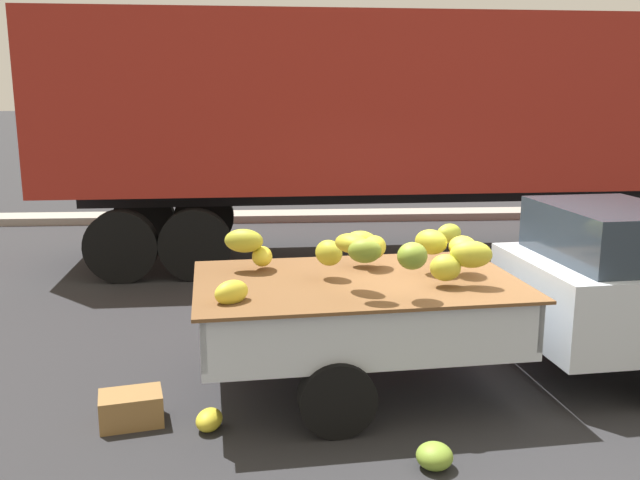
# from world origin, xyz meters

# --- Properties ---
(ground) EXTENTS (220.00, 220.00, 0.00)m
(ground) POSITION_xyz_m (0.00, 0.00, 0.00)
(ground) COLOR #28282B
(curb_strip) EXTENTS (80.00, 0.80, 0.16)m
(curb_strip) POSITION_xyz_m (0.00, 8.88, 0.08)
(curb_strip) COLOR gray
(curb_strip) RESTS_ON ground
(pickup_truck) EXTENTS (5.36, 2.28, 1.70)m
(pickup_truck) POSITION_xyz_m (0.86, 0.04, 0.89)
(pickup_truck) COLOR silver
(pickup_truck) RESTS_ON ground
(semi_trailer) EXTENTS (12.09, 3.04, 3.95)m
(semi_trailer) POSITION_xyz_m (0.37, 5.27, 2.54)
(semi_trailer) COLOR maroon
(semi_trailer) RESTS_ON ground
(fallen_banana_bunch_near_tailgate) EXTENTS (0.28, 0.33, 0.18)m
(fallen_banana_bunch_near_tailgate) POSITION_xyz_m (-2.50, -0.86, 0.09)
(fallen_banana_bunch_near_tailgate) COLOR gold
(fallen_banana_bunch_near_tailgate) RESTS_ON ground
(fallen_banana_bunch_by_wheel) EXTENTS (0.28, 0.28, 0.20)m
(fallen_banana_bunch_by_wheel) POSITION_xyz_m (-0.77, -1.58, 0.10)
(fallen_banana_bunch_by_wheel) COLOR olive
(fallen_banana_bunch_by_wheel) RESTS_ON ground
(produce_crate) EXTENTS (0.59, 0.47, 0.27)m
(produce_crate) POSITION_xyz_m (-3.17, -0.70, 0.14)
(produce_crate) COLOR olive
(produce_crate) RESTS_ON ground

